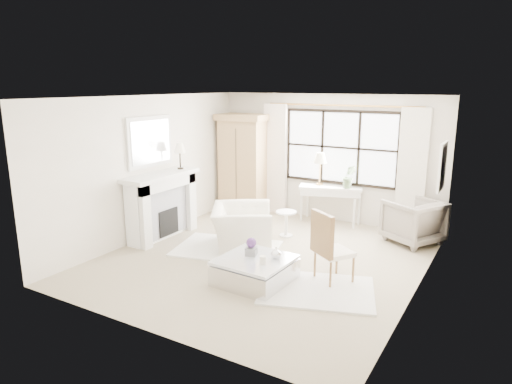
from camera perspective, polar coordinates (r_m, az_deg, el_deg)
floor at (r=7.86m, az=0.98°, el=-8.30°), size 5.50×5.50×0.00m
ceiling at (r=7.30m, az=1.07°, el=11.78°), size 5.50×5.50×0.00m
wall_back at (r=9.92m, az=8.85°, el=4.23°), size 5.00×0.00×5.00m
wall_front at (r=5.32m, az=-13.69°, el=-4.03°), size 5.00×0.00×5.00m
wall_left at (r=8.94m, az=-13.11°, el=3.03°), size 0.00×5.50×5.50m
wall_right at (r=6.64m, az=20.18°, el=-0.99°), size 0.00×5.50×5.50m
window_pane at (r=9.76m, az=10.51°, el=5.50°), size 2.40×0.02×1.50m
window_frame at (r=9.75m, az=10.49°, el=5.49°), size 2.50×0.04×1.50m
curtain_rod at (r=9.62m, az=10.61°, el=10.59°), size 3.30×0.04×0.04m
curtain_left at (r=10.34m, az=2.42°, el=4.10°), size 0.55×0.10×2.47m
curtain_right at (r=9.34m, az=18.91°, el=2.38°), size 0.55×0.10×2.47m
fireplace at (r=8.93m, az=-11.82°, el=-1.52°), size 0.58×1.66×1.26m
mirror_frame at (r=8.84m, az=-13.14°, el=6.14°), size 0.05×1.15×0.95m
mirror_glass at (r=8.82m, az=-13.00°, el=6.13°), size 0.02×1.00×0.80m
art_frame at (r=8.26m, az=22.26°, el=2.95°), size 0.04×0.62×0.82m
art_canvas at (r=8.26m, az=22.13°, el=2.96°), size 0.01×0.52×0.72m
mantel_lamp at (r=9.08m, az=-9.51°, el=5.30°), size 0.22×0.22×0.51m
armoire at (r=10.44m, az=-1.62°, el=3.68°), size 1.14×0.74×2.24m
console_table at (r=9.83m, az=9.22°, el=-1.53°), size 1.38×0.84×0.80m
console_lamp at (r=9.73m, az=8.03°, el=4.12°), size 0.28×0.28×0.69m
orchid_plant at (r=9.55m, az=11.54°, el=1.89°), size 0.33×0.30×0.49m
side_table at (r=8.87m, az=3.79°, el=-3.51°), size 0.40×0.40×0.51m
rug_left at (r=8.28m, az=-3.63°, el=-7.05°), size 2.05×1.66×0.03m
rug_right at (r=6.75m, az=7.64°, el=-12.08°), size 1.90×1.65×0.03m
club_armchair at (r=8.21m, az=-1.79°, el=-4.49°), size 1.49×1.54×0.77m
wingback_chair at (r=8.97m, az=19.05°, el=-3.48°), size 1.23×1.22×0.82m
french_chair at (r=6.99m, az=9.54°, el=-8.61°), size 0.67×0.67×1.08m
coffee_table at (r=6.91m, az=-0.12°, el=-9.82°), size 1.05×1.05×0.38m
planter_box at (r=6.94m, az=-0.59°, el=-7.42°), size 0.20×0.20×0.12m
planter_flowers at (r=6.89m, az=-0.60°, el=-6.35°), size 0.15×0.15×0.15m
pillar_candle at (r=6.62m, az=0.84°, el=-8.49°), size 0.09×0.09×0.12m
coffee_vase at (r=6.82m, az=2.53°, el=-7.59°), size 0.18×0.18×0.17m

